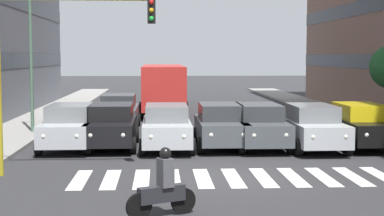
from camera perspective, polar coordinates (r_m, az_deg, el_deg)
name	(u,v)px	position (r m, az deg, el deg)	size (l,w,h in m)	color
ground_plane	(233,178)	(17.48, 4.03, -6.80)	(180.00, 180.00, 0.00)	#2D2D30
crosswalk_markings	(233,178)	(17.48, 4.03, -6.79)	(9.45, 2.80, 0.01)	silver
car_0	(361,125)	(23.96, 16.13, -1.62)	(2.02, 4.44, 1.72)	black
car_1	(313,127)	(22.97, 11.67, -1.80)	(2.02, 4.44, 1.72)	#B2B7BC
car_2	(259,126)	(23.04, 6.58, -1.71)	(2.02, 4.44, 1.72)	#474C51
car_3	(221,125)	(23.03, 2.80, -1.69)	(2.02, 4.44, 1.72)	#474C51
car_4	(167,127)	(22.58, -2.49, -1.82)	(2.02, 4.44, 1.72)	#B2B7BC
car_5	(112,126)	(23.12, -7.83, -1.70)	(2.02, 4.44, 1.72)	black
car_6	(70,126)	(23.14, -11.83, -1.76)	(2.02, 4.44, 1.72)	#B2B7BC
car_row2_0	(119,112)	(28.86, -7.16, -0.35)	(2.02, 4.44, 1.72)	#474C51
bus_behind_traffic	(163,84)	(37.09, -2.83, 2.39)	(2.78, 10.50, 3.00)	red
motorcycle_with_rider	(163,188)	(13.22, -2.86, -7.82)	(1.58, 0.82, 1.57)	black
traffic_light_gantry	(45,51)	(18.02, -14.16, 5.36)	(4.78, 0.36, 5.50)	#AD991E
street_lamp_left	(382,35)	(26.38, 18.07, 6.78)	(3.50, 0.28, 6.98)	#4C6B56
street_lamp_right	(40,26)	(27.55, -14.56, 7.71)	(2.99, 0.28, 7.91)	#4C6B56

